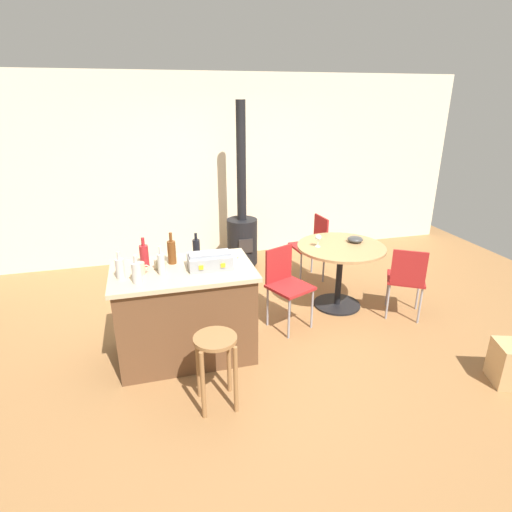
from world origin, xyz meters
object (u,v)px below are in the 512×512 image
(wooden_stool, at_px, (216,355))
(folding_chair_near, at_px, (312,243))
(bottle_2, at_px, (120,268))
(wine_glass, at_px, (318,238))
(bottle_3, at_px, (137,272))
(folding_chair_left, at_px, (407,277))
(bottle_4, at_px, (196,248))
(toolbox, at_px, (210,260))
(kitchen_island, at_px, (185,312))
(folding_chair_far, at_px, (286,281))
(dining_table, at_px, (340,260))
(cup_1, at_px, (140,268))
(wood_stove, at_px, (242,230))
(cup_2, at_px, (159,264))
(bottle_0, at_px, (161,264))
(bottle_1, at_px, (172,252))
(cup_0, at_px, (233,255))
(bottle_5, at_px, (144,255))
(serving_bowl, at_px, (355,239))

(wooden_stool, height_order, folding_chair_near, folding_chair_near)
(bottle_2, height_order, wine_glass, bottle_2)
(folding_chair_near, xyz_separation_m, bottle_3, (-2.26, -1.58, 0.47))
(folding_chair_left, xyz_separation_m, bottle_4, (-2.28, 0.19, 0.50))
(toolbox, height_order, bottle_4, bottle_4)
(kitchen_island, distance_m, bottle_3, 0.70)
(bottle_3, bearing_deg, wooden_stool, -47.21)
(folding_chair_far, distance_m, toolbox, 1.02)
(dining_table, height_order, cup_1, cup_1)
(bottle_3, xyz_separation_m, wine_glass, (1.98, 0.78, -0.12))
(dining_table, height_order, wood_stove, wood_stove)
(cup_1, xyz_separation_m, cup_2, (0.17, 0.09, -0.01))
(bottle_0, distance_m, bottle_4, 0.49)
(bottle_1, height_order, bottle_2, bottle_1)
(bottle_2, relative_size, cup_0, 2.29)
(folding_chair_far, bearing_deg, cup_0, -164.17)
(toolbox, distance_m, cup_2, 0.46)
(bottle_1, xyz_separation_m, bottle_2, (-0.46, -0.23, -0.02))
(bottle_2, relative_size, cup_1, 1.96)
(bottle_0, bearing_deg, folding_chair_near, 35.33)
(bottle_4, bearing_deg, bottle_5, -168.22)
(serving_bowl, bearing_deg, bottle_5, -169.62)
(bottle_2, bearing_deg, toolbox, 3.22)
(cup_0, relative_size, cup_1, 0.86)
(folding_chair_far, bearing_deg, dining_table, 18.45)
(kitchen_island, bearing_deg, cup_0, 12.22)
(bottle_3, xyz_separation_m, bottle_5, (0.07, 0.37, 0.01))
(wooden_stool, bearing_deg, cup_1, 124.23)
(folding_chair_near, bearing_deg, wood_stove, 140.37)
(folding_chair_near, relative_size, cup_1, 7.00)
(bottle_3, bearing_deg, bottle_1, 48.44)
(bottle_4, relative_size, serving_bowl, 1.34)
(bottle_2, bearing_deg, bottle_3, -42.44)
(bottle_4, distance_m, cup_1, 0.62)
(wine_glass, bearing_deg, wood_stove, 110.05)
(bottle_5, bearing_deg, bottle_4, 11.78)
(toolbox, relative_size, cup_1, 3.14)
(folding_chair_left, bearing_deg, cup_2, -179.61)
(bottle_5, height_order, cup_2, bottle_5)
(wooden_stool, distance_m, bottle_2, 1.12)
(bottle_3, bearing_deg, folding_chair_near, 34.94)
(bottle_0, relative_size, wine_glass, 1.81)
(wood_stove, xyz_separation_m, cup_2, (-1.25, -1.99, 0.38))
(folding_chair_far, distance_m, bottle_3, 1.64)
(kitchen_island, xyz_separation_m, serving_bowl, (2.07, 0.61, 0.35))
(kitchen_island, distance_m, serving_bowl, 2.18)
(folding_chair_near, bearing_deg, bottle_3, -145.06)
(wood_stove, bearing_deg, cup_2, -122.19)
(folding_chair_left, height_order, bottle_5, bottle_5)
(wooden_stool, bearing_deg, bottle_1, 103.43)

